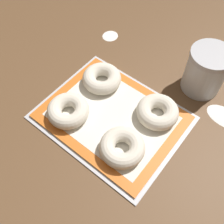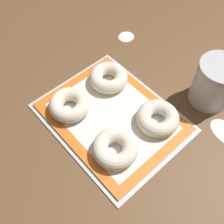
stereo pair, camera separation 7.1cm
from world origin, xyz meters
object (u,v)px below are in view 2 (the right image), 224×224
(bagel_front_left, at_px, (70,105))
(flour_canister, at_px, (215,83))
(baking_tray, at_px, (112,117))
(bagel_back_right, at_px, (158,118))
(bagel_back_left, at_px, (109,78))
(bagel_front_right, at_px, (115,148))

(bagel_front_left, xyz_separation_m, flour_canister, (0.25, 0.36, 0.04))
(baking_tray, xyz_separation_m, bagel_back_right, (0.10, 0.08, 0.03))
(bagel_front_left, relative_size, bagel_back_left, 1.00)
(bagel_back_left, height_order, flour_canister, flour_canister)
(bagel_front_left, bearing_deg, bagel_front_right, 1.52)
(bagel_front_left, xyz_separation_m, bagel_front_right, (0.20, 0.01, 0.00))
(bagel_front_right, bearing_deg, bagel_back_left, 142.63)
(bagel_front_left, distance_m, bagel_back_left, 0.16)
(baking_tray, relative_size, bagel_back_right, 3.34)
(flour_canister, bearing_deg, bagel_back_left, -142.17)
(bagel_front_left, bearing_deg, bagel_back_left, 90.92)
(baking_tray, bearing_deg, flour_canister, 62.07)
(bagel_back_left, height_order, bagel_back_right, same)
(baking_tray, bearing_deg, bagel_front_left, -143.44)
(bagel_back_right, bearing_deg, bagel_front_left, -142.19)
(baking_tray, xyz_separation_m, bagel_front_right, (0.09, -0.07, 0.03))
(bagel_back_right, bearing_deg, flour_canister, 77.47)
(bagel_back_right, height_order, flour_canister, flour_canister)
(bagel_front_left, distance_m, bagel_front_right, 0.20)
(bagel_front_right, relative_size, bagel_back_left, 1.00)
(baking_tray, height_order, flour_canister, flour_canister)
(baking_tray, height_order, bagel_front_left, bagel_front_left)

